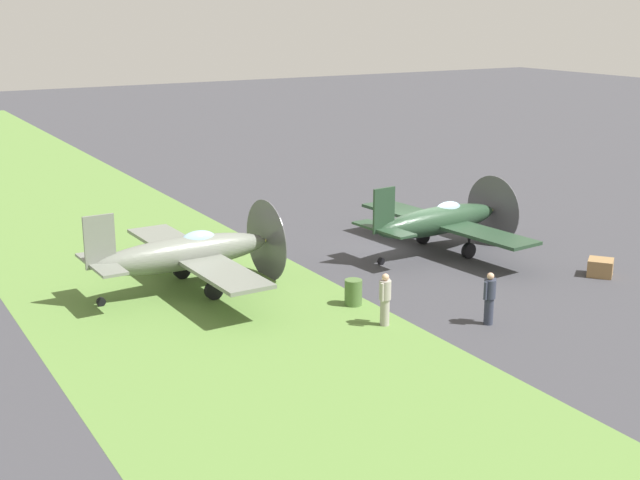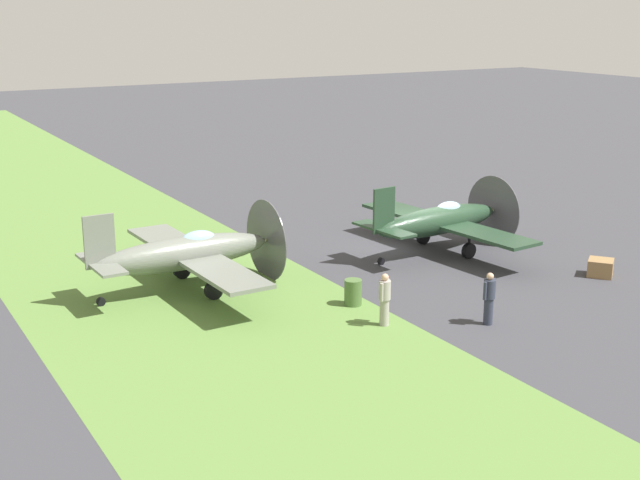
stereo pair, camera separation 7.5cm
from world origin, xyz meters
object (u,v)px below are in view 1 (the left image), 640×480
Objects in this scene: airplane_wingman at (188,253)px; ground_crew_chief at (489,297)px; airplane_lead at (440,220)px; fuel_drum at (353,292)px; ground_crew_mechanic at (385,298)px; supply_crate at (600,268)px.

airplane_wingman is 5.38× the size of ground_crew_chief.
fuel_drum is (3.73, -6.59, -0.90)m from airplane_lead.
airplane_lead is 5.26× the size of ground_crew_mechanic.
supply_crate is at bearing 64.44° from airplane_wingman.
supply_crate is (5.64, 3.26, -1.03)m from airplane_lead.
airplane_lead is at bearing 85.19° from airplane_wingman.
ground_crew_mechanic reaches higher than fuel_drum.
airplane_wingman reaches higher than fuel_drum.
ground_crew_chief is at bearing 117.89° from ground_crew_mechanic.
airplane_wingman reaches higher than supply_crate.
fuel_drum is 1.00× the size of supply_crate.
supply_crate is at bearing 178.09° from ground_crew_chief.
fuel_drum is (-2.14, 0.17, -0.46)m from ground_crew_mechanic.
airplane_lead is 5.26× the size of ground_crew_chief.
ground_crew_chief is 4.67m from fuel_drum.
ground_crew_chief is at bearing 39.42° from airplane_wingman.
ground_crew_chief is 1.00× the size of ground_crew_mechanic.
ground_crew_chief reaches higher than supply_crate.
airplane_wingman is 5.38× the size of ground_crew_mechanic.
ground_crew_mechanic is at bearing -54.64° from airplane_lead.
airplane_wingman is 6.14m from fuel_drum.
ground_crew_mechanic is 1.92× the size of fuel_drum.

